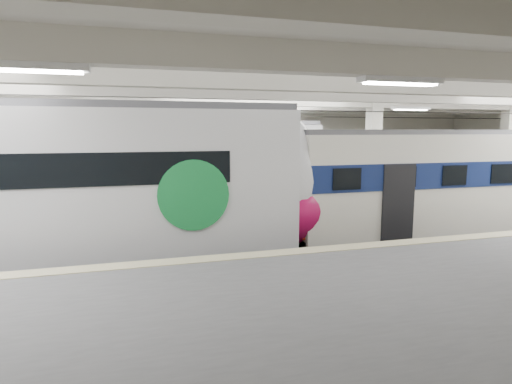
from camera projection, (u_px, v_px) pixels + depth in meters
name	position (u px, v px, depth m)	size (l,w,h in m)	color
station_hall	(306.00, 160.00, 11.92)	(36.00, 24.00, 5.75)	black
modern_emu	(98.00, 191.00, 12.14)	(15.19, 3.13, 4.83)	silver
older_rer	(448.00, 184.00, 15.46)	(12.27, 2.71, 4.10)	white
far_train	(153.00, 173.00, 17.87)	(14.11, 3.15, 4.48)	silver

